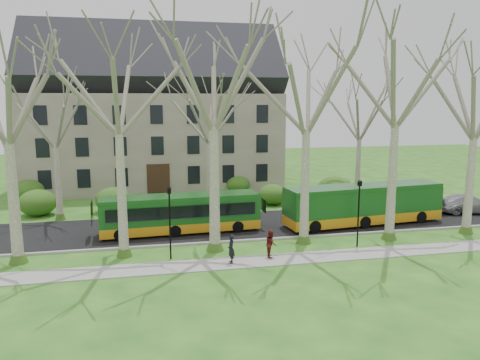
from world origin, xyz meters
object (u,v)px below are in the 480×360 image
sedan (468,204)px  pedestrian_b (271,244)px  bus_lead (181,213)px  pedestrian_a (231,249)px  bus_follow (364,204)px

sedan → pedestrian_b: bearing=119.0°
bus_lead → pedestrian_b: bearing=-55.8°
bus_lead → pedestrian_a: bus_lead is taller
pedestrian_b → pedestrian_a: bearing=110.9°
bus_lead → sedan: bearing=-0.6°
bus_follow → pedestrian_b: size_ratio=7.63×
sedan → pedestrian_a: size_ratio=3.09×
bus_lead → sedan: (23.99, 0.96, -0.63)m
sedan → pedestrian_b: pedestrian_b is taller
bus_lead → sedan: bus_lead is taller
sedan → pedestrian_a: bearing=118.1°
bus_lead → bus_follow: bearing=-5.0°
bus_follow → sedan: size_ratio=2.36×
pedestrian_a → pedestrian_b: pedestrian_a is taller
bus_lead → sedan: size_ratio=2.13×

